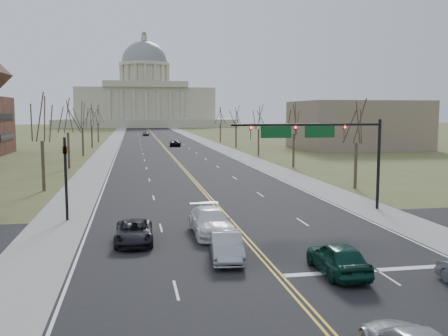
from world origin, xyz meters
name	(u,v)px	position (x,y,z in m)	size (l,w,h in m)	color
ground	(273,270)	(0.00, 0.00, 0.00)	(600.00, 600.00, 0.00)	#51572B
road	(159,141)	(0.00, 110.00, 0.01)	(20.00, 380.00, 0.01)	black
cross_road	(246,239)	(0.00, 6.00, 0.01)	(120.00, 14.00, 0.01)	black
sidewalk_left	(113,142)	(-12.00, 110.00, 0.01)	(4.00, 380.00, 0.03)	gray
sidewalk_right	(204,141)	(12.00, 110.00, 0.01)	(4.00, 380.00, 0.03)	gray
center_line	(159,141)	(0.00, 110.00, 0.01)	(0.42, 380.00, 0.01)	gold
edge_line_left	(121,142)	(-9.80, 110.00, 0.01)	(0.15, 380.00, 0.01)	silver
edge_line_right	(196,141)	(9.80, 110.00, 0.01)	(0.15, 380.00, 0.01)	silver
stop_bar	(377,270)	(5.00, -1.00, 0.01)	(9.50, 0.50, 0.01)	silver
capitol	(145,100)	(0.00, 249.91, 14.20)	(90.00, 60.00, 50.00)	beige
signal_mast	(319,138)	(7.45, 13.50, 5.76)	(12.12, 0.44, 7.20)	black
signal_left	(66,169)	(-11.50, 13.50, 3.71)	(0.32, 0.36, 6.00)	black
tree_r_0	(357,124)	(15.50, 24.00, 6.55)	(3.74, 3.74, 8.50)	#3C2A23
tree_l_0	(41,121)	(-15.50, 28.00, 6.94)	(3.96, 3.96, 9.00)	#3C2A23
tree_r_1	(294,121)	(15.50, 44.00, 6.55)	(3.74, 3.74, 8.50)	#3C2A23
tree_l_1	(68,118)	(-15.50, 48.00, 6.94)	(3.96, 3.96, 9.00)	#3C2A23
tree_r_2	(259,119)	(15.50, 64.00, 6.55)	(3.74, 3.74, 8.50)	#3C2A23
tree_l_2	(82,117)	(-15.50, 68.00, 6.94)	(3.96, 3.96, 9.00)	#3C2A23
tree_r_3	(236,117)	(15.50, 84.00, 6.55)	(3.74, 3.74, 8.50)	#3C2A23
tree_l_3	(91,116)	(-15.50, 88.00, 6.94)	(3.96, 3.96, 9.00)	#3C2A23
tree_r_4	(220,117)	(15.50, 104.00, 6.55)	(3.74, 3.74, 8.50)	#3C2A23
tree_l_4	(98,115)	(-15.50, 108.00, 6.94)	(3.96, 3.96, 9.00)	#3C2A23
bldg_right_mass	(357,125)	(40.00, 76.00, 5.00)	(25.00, 20.00, 10.00)	#7D6E58
car_nb_inner_lead	(338,258)	(2.86, -1.18, 0.80)	(1.87, 4.65, 1.59)	#0B3428
car_sb_inner_lead	(227,246)	(-1.98, 2.09, 0.76)	(1.58, 4.52, 1.49)	#929599
car_sb_outer_lead	(134,232)	(-6.78, 6.37, 0.67)	(2.19, 4.76, 1.32)	black
car_sb_inner_second	(210,222)	(-1.99, 7.59, 0.85)	(2.33, 5.74, 1.67)	white
car_far_nb	(175,143)	(2.66, 89.68, 0.74)	(2.40, 5.21, 1.45)	black
car_far_sb	(146,133)	(-2.61, 140.89, 0.83)	(1.93, 4.80, 1.63)	#55585E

